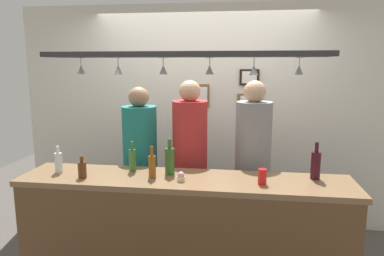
% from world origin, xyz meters
% --- Properties ---
extents(back_wall, '(4.40, 0.06, 2.60)m').
position_xyz_m(back_wall, '(0.00, 1.10, 1.30)').
color(back_wall, silver).
rests_on(back_wall, ground_plane).
extents(bar_counter, '(2.70, 0.55, 1.01)m').
position_xyz_m(bar_counter, '(0.00, -0.50, 0.68)').
color(bar_counter, brown).
rests_on(bar_counter, ground_plane).
extents(overhead_glass_rack, '(2.20, 0.36, 0.04)m').
position_xyz_m(overhead_glass_rack, '(0.00, -0.30, 1.99)').
color(overhead_glass_rack, black).
extents(hanging_wineglass_far_left, '(0.07, 0.07, 0.13)m').
position_xyz_m(hanging_wineglass_far_left, '(-0.87, -0.28, 1.88)').
color(hanging_wineglass_far_left, silver).
rests_on(hanging_wineglass_far_left, overhead_glass_rack).
extents(hanging_wineglass_left, '(0.07, 0.07, 0.13)m').
position_xyz_m(hanging_wineglass_left, '(-0.52, -0.36, 1.88)').
color(hanging_wineglass_left, silver).
rests_on(hanging_wineglass_left, overhead_glass_rack).
extents(hanging_wineglass_center_left, '(0.07, 0.07, 0.13)m').
position_xyz_m(hanging_wineglass_center_left, '(-0.17, -0.30, 1.88)').
color(hanging_wineglass_center_left, silver).
rests_on(hanging_wineglass_center_left, overhead_glass_rack).
extents(hanging_wineglass_center, '(0.07, 0.07, 0.13)m').
position_xyz_m(hanging_wineglass_center, '(0.19, -0.25, 1.88)').
color(hanging_wineglass_center, silver).
rests_on(hanging_wineglass_center, overhead_glass_rack).
extents(hanging_wineglass_center_right, '(0.07, 0.07, 0.13)m').
position_xyz_m(hanging_wineglass_center_right, '(0.53, -0.35, 1.88)').
color(hanging_wineglass_center_right, silver).
rests_on(hanging_wineglass_center_right, overhead_glass_rack).
extents(hanging_wineglass_right, '(0.07, 0.07, 0.13)m').
position_xyz_m(hanging_wineglass_right, '(0.87, -0.23, 1.88)').
color(hanging_wineglass_right, silver).
rests_on(hanging_wineglass_right, overhead_glass_rack).
extents(person_left_teal_shirt, '(0.34, 0.34, 1.70)m').
position_xyz_m(person_left_teal_shirt, '(-0.55, 0.27, 1.03)').
color(person_left_teal_shirt, '#2D334C').
rests_on(person_left_teal_shirt, ground_plane).
extents(person_middle_red_shirt, '(0.34, 0.34, 1.77)m').
position_xyz_m(person_middle_red_shirt, '(-0.04, 0.27, 1.07)').
color(person_middle_red_shirt, '#2D334C').
rests_on(person_middle_red_shirt, ground_plane).
extents(person_right_grey_shirt, '(0.34, 0.34, 1.77)m').
position_xyz_m(person_right_grey_shirt, '(0.56, 0.27, 1.07)').
color(person_right_grey_shirt, '#2D334C').
rests_on(person_right_grey_shirt, ground_plane).
extents(bottle_beer_brown_stubby, '(0.07, 0.07, 0.18)m').
position_xyz_m(bottle_beer_brown_stubby, '(-0.82, -0.46, 1.08)').
color(bottle_beer_brown_stubby, '#512D14').
rests_on(bottle_beer_brown_stubby, bar_counter).
extents(bottle_champagne_green, '(0.08, 0.08, 0.30)m').
position_xyz_m(bottle_champagne_green, '(-0.14, -0.26, 1.13)').
color(bottle_champagne_green, '#2D5623').
rests_on(bottle_champagne_green, bar_counter).
extents(bottle_wine_dark_red, '(0.08, 0.08, 0.30)m').
position_xyz_m(bottle_wine_dark_red, '(1.04, -0.22, 1.13)').
color(bottle_wine_dark_red, '#380F19').
rests_on(bottle_wine_dark_red, bar_counter).
extents(bottle_beer_amber_tall, '(0.06, 0.06, 0.26)m').
position_xyz_m(bottle_beer_amber_tall, '(-0.26, -0.37, 1.11)').
color(bottle_beer_amber_tall, brown).
rests_on(bottle_beer_amber_tall, bar_counter).
extents(bottle_soda_clear, '(0.06, 0.06, 0.23)m').
position_xyz_m(bottle_soda_clear, '(-1.08, -0.35, 1.10)').
color(bottle_soda_clear, silver).
rests_on(bottle_soda_clear, bar_counter).
extents(bottle_beer_green_import, '(0.06, 0.06, 0.26)m').
position_xyz_m(bottle_beer_green_import, '(-0.47, -0.22, 1.11)').
color(bottle_beer_green_import, '#336B2D').
rests_on(bottle_beer_green_import, bar_counter).
extents(drink_can, '(0.07, 0.07, 0.12)m').
position_xyz_m(drink_can, '(0.62, -0.42, 1.07)').
color(drink_can, red).
rests_on(drink_can, bar_counter).
extents(cupcake, '(0.06, 0.06, 0.08)m').
position_xyz_m(cupcake, '(-0.01, -0.43, 1.05)').
color(cupcake, beige).
rests_on(cupcake, bar_counter).
extents(picture_frame_crest, '(0.18, 0.02, 0.26)m').
position_xyz_m(picture_frame_crest, '(-0.02, 1.06, 1.56)').
color(picture_frame_crest, brown).
rests_on(picture_frame_crest, back_wall).
extents(picture_frame_upper_small, '(0.22, 0.02, 0.18)m').
position_xyz_m(picture_frame_upper_small, '(0.52, 1.06, 1.77)').
color(picture_frame_upper_small, black).
rests_on(picture_frame_upper_small, back_wall).
extents(picture_frame_lower_pair, '(0.30, 0.02, 0.18)m').
position_xyz_m(picture_frame_lower_pair, '(0.54, 1.06, 1.49)').
color(picture_frame_lower_pair, brown).
rests_on(picture_frame_lower_pair, back_wall).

